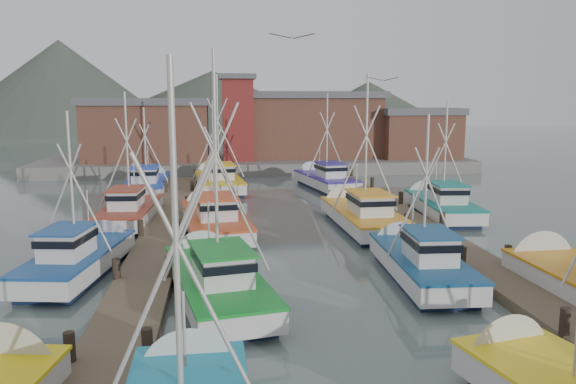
{
  "coord_description": "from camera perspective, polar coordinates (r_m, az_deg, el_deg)",
  "views": [
    {
      "loc": [
        -4.02,
        -23.5,
        7.2
      ],
      "look_at": [
        -0.53,
        4.38,
        2.6
      ],
      "focal_mm": 35.0,
      "sensor_mm": 36.0,
      "label": 1
    }
  ],
  "objects": [
    {
      "name": "boat_14",
      "position": [
        45.48,
        -14.07,
        0.77
      ],
      "size": [
        3.23,
        9.51,
        7.49
      ],
      "rotation": [
        0.0,
        0.0,
        0.03
      ],
      "color": "#101D38",
      "rests_on": "ground"
    },
    {
      "name": "gull_near",
      "position": [
        19.63,
        0.41,
        15.5
      ],
      "size": [
        1.55,
        0.64,
        0.24
      ],
      "rotation": [
        0.0,
        0.0,
        -0.19
      ],
      "color": "gray",
      "rests_on": "ground"
    },
    {
      "name": "boat_11",
      "position": [
        36.81,
        15.12,
        -1.23
      ],
      "size": [
        3.43,
        8.94,
        7.97
      ],
      "rotation": [
        0.0,
        0.0,
        -0.08
      ],
      "color": "#101D38",
      "rests_on": "ground"
    },
    {
      "name": "boat_4",
      "position": [
        21.07,
        -7.47,
        -8.8
      ],
      "size": [
        4.32,
        9.23,
        9.67
      ],
      "rotation": [
        0.0,
        0.0,
        0.19
      ],
      "color": "#101D38",
      "rests_on": "ground"
    },
    {
      "name": "gull_far",
      "position": [
        28.54,
        9.62,
        11.21
      ],
      "size": [
        1.47,
        0.65,
        0.24
      ],
      "rotation": [
        0.0,
        0.0,
        -0.64
      ],
      "color": "gray",
      "rests_on": "ground"
    },
    {
      "name": "shed_left",
      "position": [
        58.99,
        -14.02,
        6.25
      ],
      "size": [
        12.72,
        8.48,
        6.2
      ],
      "color": "brown",
      "rests_on": "quay"
    },
    {
      "name": "boat_10",
      "position": [
        34.86,
        -15.53,
        -1.82
      ],
      "size": [
        3.45,
        8.71,
        8.38
      ],
      "rotation": [
        0.0,
        0.0,
        -0.06
      ],
      "color": "#101D38",
      "rests_on": "ground"
    },
    {
      "name": "boat_12",
      "position": [
        46.49,
        -7.15,
        1.17
      ],
      "size": [
        4.24,
        10.6,
        10.19
      ],
      "rotation": [
        0.0,
        0.0,
        0.1
      ],
      "color": "#101D38",
      "rests_on": "ground"
    },
    {
      "name": "shed_center",
      "position": [
        61.38,
        2.27,
        6.95
      ],
      "size": [
        14.84,
        9.54,
        6.9
      ],
      "color": "brown",
      "rests_on": "quay"
    },
    {
      "name": "ground",
      "position": [
        24.91,
        2.47,
        -7.51
      ],
      "size": [
        260.0,
        260.0,
        0.0
      ],
      "primitive_type": "plane",
      "color": "#536361",
      "rests_on": "ground"
    },
    {
      "name": "shed_right",
      "position": [
        61.32,
        12.99,
        5.92
      ],
      "size": [
        8.48,
        6.36,
        5.2
      ],
      "color": "brown",
      "rests_on": "quay"
    },
    {
      "name": "boat_8",
      "position": [
        31.54,
        -7.57,
        -2.72
      ],
      "size": [
        4.09,
        10.13,
        8.12
      ],
      "rotation": [
        0.0,
        0.0,
        0.11
      ],
      "color": "#101D38",
      "rests_on": "ground"
    },
    {
      "name": "quay",
      "position": [
        60.99,
        -3.33,
        3.07
      ],
      "size": [
        44.0,
        16.0,
        1.2
      ],
      "primitive_type": "cube",
      "color": "slate",
      "rests_on": "ground"
    },
    {
      "name": "dock_right",
      "position": [
        30.48,
        14.3,
        -4.25
      ],
      "size": [
        2.3,
        46.0,
        1.5
      ],
      "color": "brown",
      "rests_on": "ground"
    },
    {
      "name": "boat_5",
      "position": [
        23.77,
        13.04,
        -6.88
      ],
      "size": [
        2.98,
        8.29,
        7.32
      ],
      "rotation": [
        0.0,
        0.0,
        -0.04
      ],
      "color": "#101D38",
      "rests_on": "ground"
    },
    {
      "name": "boat_13",
      "position": [
        46.66,
        3.63,
        1.25
      ],
      "size": [
        4.23,
        9.44,
        8.57
      ],
      "rotation": [
        0.0,
        0.0,
        0.17
      ],
      "color": "#101D38",
      "rests_on": "ground"
    },
    {
      "name": "dock_left",
      "position": [
        28.58,
        -12.96,
        -5.1
      ],
      "size": [
        2.3,
        46.0,
        1.5
      ],
      "color": "brown",
      "rests_on": "ground"
    },
    {
      "name": "boat_9",
      "position": [
        32.57,
        7.41,
        -2.32
      ],
      "size": [
        3.86,
        9.74,
        9.52
      ],
      "rotation": [
        0.0,
        0.0,
        0.03
      ],
      "color": "#101D38",
      "rests_on": "ground"
    },
    {
      "name": "lookout_tower",
      "position": [
        56.56,
        -5.14,
        7.59
      ],
      "size": [
        3.6,
        3.6,
        8.5
      ],
      "color": "maroon",
      "rests_on": "quay"
    },
    {
      "name": "distant_hills",
      "position": [
        146.53,
        -10.62,
        6.33
      ],
      "size": [
        175.0,
        140.0,
        42.0
      ],
      "color": "#3B4338",
      "rests_on": "ground"
    },
    {
      "name": "boat_6",
      "position": [
        25.21,
        -20.16,
        -6.28
      ],
      "size": [
        3.68,
        8.34,
        7.41
      ],
      "rotation": [
        0.0,
        0.0,
        -0.16
      ],
      "color": "#101D38",
      "rests_on": "ground"
    }
  ]
}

